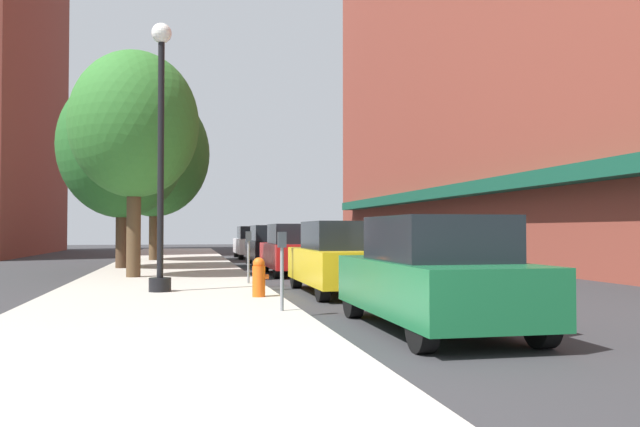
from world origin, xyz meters
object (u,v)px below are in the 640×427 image
object	(u,v)px
car_green	(434,275)
car_white	(253,243)
parking_meter_near	(282,261)
car_red	(295,250)
parking_meter_far	(248,250)
tree_far	(134,125)
car_yellow	(342,258)
lamppost	(161,151)
tree_mid	(154,154)
tree_near	(122,146)
fire_hydrant	(259,277)
car_black	(271,246)

from	to	relation	value
car_green	car_white	distance (m)	25.06
parking_meter_near	car_red	distance (m)	10.47
parking_meter_far	car_green	size ratio (longest dim) A/B	0.30
car_red	parking_meter_far	bearing A→B (deg)	-112.21
parking_meter_near	tree_far	world-z (taller)	tree_far
car_white	parking_meter_near	bearing A→B (deg)	-94.55
car_yellow	lamppost	bearing A→B (deg)	-179.36
lamppost	parking_meter_far	bearing A→B (deg)	41.31
parking_meter_near	parking_meter_far	xyz separation A→B (m)	(0.00, 5.75, 0.00)
lamppost	parking_meter_near	bearing A→B (deg)	-61.59
car_yellow	car_green	bearing A→B (deg)	-87.91
tree_mid	car_green	xyz separation A→B (m)	(4.89, -21.30, -4.10)
tree_near	fire_hydrant	bearing A→B (deg)	-71.57
fire_hydrant	tree_far	world-z (taller)	tree_far
car_yellow	tree_far	bearing A→B (deg)	137.94
parking_meter_near	car_green	distance (m)	2.69
tree_mid	tree_near	bearing A→B (deg)	-97.69
tree_mid	car_red	size ratio (longest dim) A/B	1.78
car_green	car_red	xyz separation A→B (m)	(0.00, 12.13, 0.00)
car_green	car_white	bearing A→B (deg)	88.61
fire_hydrant	parking_meter_near	xyz separation A→B (m)	(0.12, -2.34, 0.43)
parking_meter_far	tree_mid	distance (m)	14.56
tree_near	tree_far	bearing A→B (deg)	-80.82
car_yellow	car_black	xyz separation A→B (m)	(0.00, 12.27, 0.00)
lamppost	car_red	bearing A→B (deg)	57.57
tree_mid	car_green	size ratio (longest dim) A/B	1.78
tree_near	car_black	bearing A→B (deg)	25.69
car_green	car_yellow	world-z (taller)	same
tree_far	car_black	distance (m)	9.68
tree_near	car_white	xyz separation A→B (m)	(5.72, 9.90, -3.65)
car_yellow	parking_meter_far	bearing A→B (deg)	137.03
car_yellow	car_white	bearing A→B (deg)	92.09
fire_hydrant	tree_far	size ratio (longest dim) A/B	0.12
fire_hydrant	parking_meter_near	size ratio (longest dim) A/B	0.60
parking_meter_far	car_white	size ratio (longest dim) A/B	0.30
parking_meter_far	tree_far	world-z (taller)	tree_far
tree_mid	parking_meter_far	bearing A→B (deg)	-77.87
tree_near	parking_meter_far	bearing A→B (deg)	-63.48
parking_meter_near	car_white	world-z (taller)	car_white
lamppost	parking_meter_far	size ratio (longest dim) A/B	4.50
car_green	car_black	size ratio (longest dim) A/B	1.00
tree_near	car_red	distance (m)	7.43
parking_meter_far	car_red	size ratio (longest dim) A/B	0.30
car_green	tree_near	bearing A→B (deg)	109.29
parking_meter_near	tree_near	distance (m)	14.27
car_green	car_red	size ratio (longest dim) A/B	1.00
tree_mid	car_red	bearing A→B (deg)	-61.90
tree_far	car_black	world-z (taller)	tree_far
tree_near	car_yellow	bearing A→B (deg)	-58.97
lamppost	fire_hydrant	xyz separation A→B (m)	(1.99, -1.56, -2.68)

